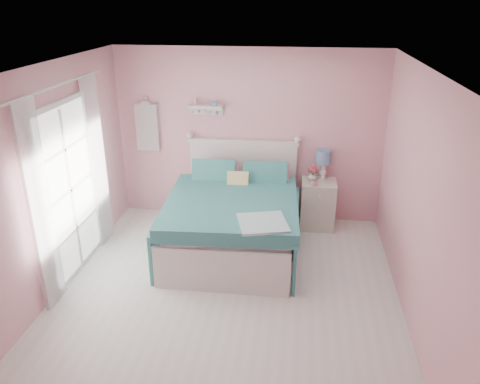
% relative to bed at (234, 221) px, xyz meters
% --- Properties ---
extents(floor, '(4.50, 4.50, 0.00)m').
position_rel_bed_xyz_m(floor, '(0.08, -1.16, -0.42)').
color(floor, silver).
rests_on(floor, ground).
extents(room_shell, '(4.50, 4.50, 4.50)m').
position_rel_bed_xyz_m(room_shell, '(0.08, -1.16, 1.17)').
color(room_shell, pink).
rests_on(room_shell, floor).
extents(bed, '(1.79, 2.21, 1.26)m').
position_rel_bed_xyz_m(bed, '(0.00, 0.00, 0.00)').
color(bed, silver).
rests_on(bed, floor).
extents(nightstand, '(0.50, 0.49, 0.73)m').
position_rel_bed_xyz_m(nightstand, '(1.16, 0.82, -0.05)').
color(nightstand, beige).
rests_on(nightstand, floor).
extents(table_lamp, '(0.23, 0.23, 0.45)m').
position_rel_bed_xyz_m(table_lamp, '(1.20, 0.94, 0.62)').
color(table_lamp, white).
rests_on(table_lamp, nightstand).
extents(vase, '(0.16, 0.16, 0.14)m').
position_rel_bed_xyz_m(vase, '(1.06, 0.86, 0.38)').
color(vase, silver).
rests_on(vase, nightstand).
extents(teacup, '(0.11, 0.11, 0.08)m').
position_rel_bed_xyz_m(teacup, '(1.08, 0.67, 0.35)').
color(teacup, '#C68590').
rests_on(teacup, nightstand).
extents(roses, '(0.14, 0.11, 0.12)m').
position_rel_bed_xyz_m(roses, '(1.05, 0.85, 0.49)').
color(roses, '#D44862').
rests_on(roses, vase).
extents(wall_shelf, '(0.50, 0.15, 0.25)m').
position_rel_bed_xyz_m(wall_shelf, '(-0.55, 1.03, 1.32)').
color(wall_shelf, silver).
rests_on(wall_shelf, room_shell).
extents(hanging_dress, '(0.34, 0.03, 0.72)m').
position_rel_bed_xyz_m(hanging_dress, '(-1.48, 1.02, 0.98)').
color(hanging_dress, white).
rests_on(hanging_dress, room_shell).
extents(french_door, '(0.04, 1.32, 2.16)m').
position_rel_bed_xyz_m(french_door, '(-1.90, -0.76, 0.66)').
color(french_door, silver).
rests_on(french_door, floor).
extents(curtain_near, '(0.04, 0.40, 2.32)m').
position_rel_bed_xyz_m(curtain_near, '(-1.84, -1.51, 0.76)').
color(curtain_near, white).
rests_on(curtain_near, floor).
extents(curtain_far, '(0.04, 0.40, 2.32)m').
position_rel_bed_xyz_m(curtain_far, '(-1.84, -0.02, 0.76)').
color(curtain_far, white).
rests_on(curtain_far, floor).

